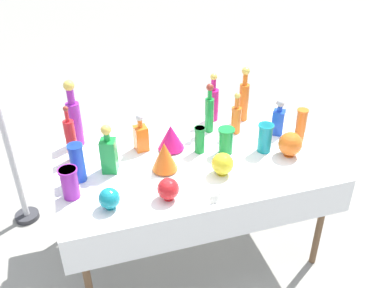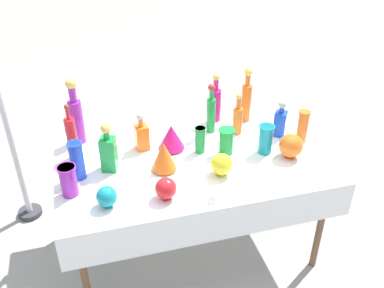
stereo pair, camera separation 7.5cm
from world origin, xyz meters
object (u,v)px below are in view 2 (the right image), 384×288
Objects in this scene: tall_bottle_3 at (211,111)px; round_bowl_2 at (166,188)px; slender_vase_2 at (266,138)px; slender_vase_1 at (68,180)px; square_decanter_0 at (280,121)px; slender_vase_4 at (226,141)px; tall_bottle_0 at (215,102)px; round_bowl_1 at (291,146)px; tall_bottle_5 at (72,137)px; tall_bottle_4 at (238,118)px; round_bowl_3 at (222,164)px; tall_bottle_1 at (76,116)px; fluted_vase_1 at (171,137)px; slender_vase_3 at (200,139)px; slender_vase_5 at (77,160)px; round_bowl_0 at (107,197)px; fluted_vase_0 at (164,156)px; square_decanter_2 at (142,136)px; tall_bottle_2 at (246,99)px; slender_vase_0 at (303,126)px; square_decanter_1 at (108,151)px; canopy_pole at (1,103)px.

tall_bottle_3 is 2.75× the size of round_bowl_2.
slender_vase_1 is at bearing -174.94° from slender_vase_2.
tall_bottle_3 is 0.43m from slender_vase_2.
slender_vase_4 is at bearing -164.59° from square_decanter_0.
round_bowl_2 is (-0.54, -0.78, -0.07)m from tall_bottle_0.
slender_vase_1 reaches higher than round_bowl_2.
tall_bottle_0 is at bearing 137.94° from square_decanter_0.
square_decanter_0 is 1.62× the size of round_bowl_1.
slender_vase_2 is at bearing -12.37° from tall_bottle_5.
tall_bottle_0 reaches higher than tall_bottle_4.
tall_bottle_0 is 0.68m from round_bowl_3.
tall_bottle_1 reaches higher than slender_vase_1.
tall_bottle_1 is 2.84× the size of round_bowl_1.
slender_vase_3 is at bearing -26.84° from fluted_vase_1.
tall_bottle_1 is 0.63m from fluted_vase_1.
slender_vase_4 is 0.73× the size of slender_vase_5.
tall_bottle_1 is 0.74m from round_bowl_0.
fluted_vase_0 is (-0.41, -0.36, -0.06)m from tall_bottle_3.
square_decanter_0 is (0.44, -0.17, -0.05)m from tall_bottle_3.
round_bowl_1 is (0.53, -0.21, -0.01)m from slender_vase_3.
slender_vase_5 is (-0.41, -0.21, 0.03)m from square_decanter_2.
tall_bottle_3 reaches higher than round_bowl_2.
tall_bottle_2 reaches higher than round_bowl_3.
round_bowl_1 is at bearing -48.66° from tall_bottle_3.
slender_vase_1 is 0.54m from round_bowl_2.
slender_vase_5 is (-1.08, -0.24, 0.01)m from tall_bottle_4.
tall_bottle_1 is at bearing 164.46° from slender_vase_0.
square_decanter_1 is 1.32× the size of slender_vase_5.
square_decanter_2 is 0.79m from slender_vase_2.
tall_bottle_2 reaches higher than square_decanter_1.
slender_vase_3 is at bearing 164.10° from slender_vase_2.
slender_vase_1 is (-0.47, -0.36, 0.00)m from square_decanter_2.
square_decanter_2 is at bearing 158.72° from slender_vase_3.
slender_vase_4 is at bearing -98.95° from tall_bottle_0.
round_bowl_0 is 1.15m from canopy_pole.
slender_vase_0 reaches higher than slender_vase_3.
canopy_pole reaches higher than square_decanter_0.
tall_bottle_0 reaches higher than slender_vase_3.
slender_vase_3 is (0.78, -0.15, -0.06)m from tall_bottle_5.
slender_vase_0 is 1.63× the size of round_bowl_3.
slender_vase_1 is 0.78× the size of slender_vase_5.
tall_bottle_3 is 0.55m from fluted_vase_0.
tall_bottle_3 is at bearing 126.52° from slender_vase_2.
slender_vase_2 reaches higher than fluted_vase_0.
slender_vase_2 is 1.49× the size of round_bowl_2.
tall_bottle_4 is 1.15× the size of square_decanter_0.
fluted_vase_1 reaches higher than round_bowl_3.
tall_bottle_4 is at bearing 8.89° from fluted_vase_1.
fluted_vase_0 is (-0.49, -0.51, -0.04)m from tall_bottle_0.
round_bowl_0 is (-1.03, -0.27, -0.04)m from slender_vase_2.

